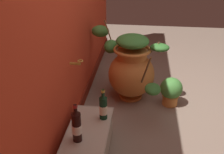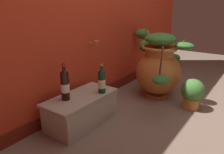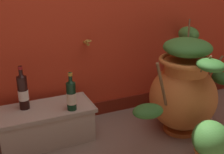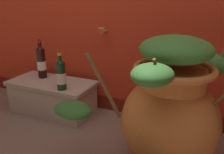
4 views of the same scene
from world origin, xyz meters
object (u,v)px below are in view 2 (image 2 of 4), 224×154
wine_bottle_left (102,80)px  potted_shrub (192,93)px  wine_bottle_middle (65,84)px  terracotta_urn (158,66)px

wine_bottle_left → potted_shrub: size_ratio=0.87×
wine_bottle_middle → potted_shrub: 1.39m
terracotta_urn → wine_bottle_middle: (-1.21, 0.36, 0.04)m
potted_shrub → wine_bottle_left: bearing=138.3°
terracotta_urn → wine_bottle_left: 0.91m
terracotta_urn → potted_shrub: terracotta_urn is taller
wine_bottle_left → wine_bottle_middle: wine_bottle_middle is taller
wine_bottle_left → potted_shrub: wine_bottle_left is taller
wine_bottle_left → potted_shrub: (0.76, -0.67, -0.23)m
wine_bottle_left → wine_bottle_middle: size_ratio=0.87×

